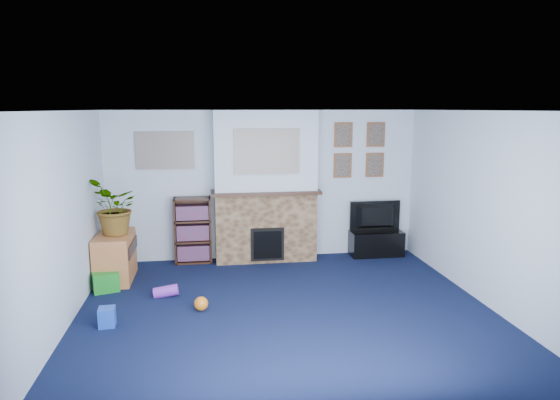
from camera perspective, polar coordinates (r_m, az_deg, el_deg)
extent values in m
cube|color=#0D1534|center=(6.26, 0.64, -12.38)|extent=(5.00, 4.50, 0.01)
cube|color=white|center=(5.77, 0.69, 10.18)|extent=(5.00, 4.50, 0.01)
cube|color=silver|center=(8.09, -1.83, 1.72)|extent=(5.00, 0.04, 2.40)
cube|color=silver|center=(3.77, 6.08, -8.62)|extent=(5.00, 0.04, 2.40)
cube|color=silver|center=(6.04, -23.48, -2.15)|extent=(0.04, 4.50, 2.40)
cube|color=silver|center=(6.75, 22.13, -0.81)|extent=(0.04, 4.50, 2.40)
cube|color=brown|center=(8.02, -1.64, -3.09)|extent=(1.60, 0.40, 1.10)
cube|color=brown|center=(7.83, -1.69, 5.48)|extent=(1.60, 0.40, 1.30)
cube|color=brown|center=(7.88, -1.64, 0.93)|extent=(1.72, 0.50, 0.05)
cube|color=brown|center=(7.88, -1.45, -5.07)|extent=(0.52, 0.08, 0.52)
cube|color=brown|center=(7.84, -1.42, -5.15)|extent=(0.44, 0.02, 0.44)
cube|color=gray|center=(7.61, -1.50, 5.57)|extent=(1.00, 0.03, 0.68)
cube|color=gray|center=(7.98, -13.02, 5.53)|extent=(0.90, 0.03, 0.58)
cube|color=brown|center=(8.24, 7.25, 7.40)|extent=(0.30, 0.03, 0.40)
cube|color=brown|center=(8.40, 10.90, 7.35)|extent=(0.30, 0.03, 0.40)
cube|color=brown|center=(8.28, 7.17, 3.94)|extent=(0.30, 0.03, 0.40)
cube|color=brown|center=(8.44, 10.78, 3.96)|extent=(0.30, 0.03, 0.40)
cube|color=black|center=(8.49, 10.93, -4.77)|extent=(0.87, 0.37, 0.41)
imported|color=black|center=(8.41, 10.99, -1.88)|extent=(0.86, 0.13, 0.50)
cube|color=#311B12|center=(8.15, -9.90, -3.20)|extent=(0.58, 0.02, 1.05)
cube|color=#311B12|center=(8.04, -11.88, -3.46)|extent=(0.03, 0.28, 1.05)
cube|color=#311B12|center=(8.02, -7.95, -3.36)|extent=(0.03, 0.28, 1.05)
cube|color=#311B12|center=(8.16, -9.81, -6.89)|extent=(0.56, 0.28, 0.03)
cube|color=#311B12|center=(8.07, -9.88, -4.62)|extent=(0.56, 0.28, 0.03)
cube|color=#311B12|center=(7.99, -9.95, -2.34)|extent=(0.56, 0.28, 0.03)
cube|color=#311B12|center=(7.92, -10.03, 0.17)|extent=(0.56, 0.28, 0.03)
cube|color=#311B12|center=(8.11, -9.84, -5.87)|extent=(0.50, 0.22, 0.24)
cube|color=#311B12|center=(8.02, -9.92, -3.60)|extent=(0.50, 0.22, 0.24)
cube|color=#311B12|center=(7.95, -9.99, -1.37)|extent=(0.50, 0.22, 0.22)
cube|color=#B96E3B|center=(7.53, -18.32, -6.10)|extent=(0.48, 0.86, 0.67)
imported|color=#26661E|center=(7.31, -18.32, -0.78)|extent=(0.72, 0.80, 0.80)
cube|color=gold|center=(7.84, -1.90, 1.59)|extent=(0.09, 0.05, 0.13)
cylinder|color=#B2BFC6|center=(7.89, 0.76, 1.72)|extent=(0.05, 0.05, 0.16)
sphere|color=gray|center=(7.80, -5.73, 1.46)|extent=(0.12, 0.12, 0.12)
cylinder|color=blue|center=(7.94, 2.94, 1.62)|extent=(0.06, 0.06, 0.12)
cube|color=#198C26|center=(7.19, -19.31, -8.72)|extent=(0.39, 0.35, 0.26)
sphere|color=orange|center=(6.26, -9.01, -11.59)|extent=(0.17, 0.17, 0.17)
cube|color=blue|center=(6.09, -19.16, -12.52)|extent=(0.19, 0.19, 0.22)
cylinder|color=purple|center=(6.79, -12.90, -10.15)|extent=(0.33, 0.15, 0.19)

